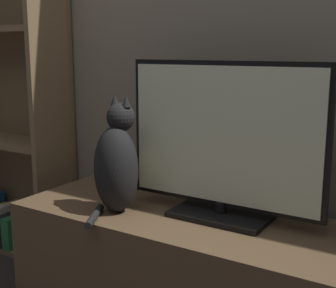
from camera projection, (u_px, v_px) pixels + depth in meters
The scene contains 5 objects.
wall_back at pixel (234, 0), 1.91m from camera, with size 4.80×0.05×2.60m.
tv_stand at pixel (193, 272), 1.87m from camera, with size 1.49×0.54×0.46m.
tv at pixel (223, 144), 1.76m from camera, with size 0.80×0.23×0.60m.
cat at pixel (117, 164), 1.85m from camera, with size 0.20×0.31×0.47m.
bookshelf at pixel (9, 106), 2.57m from camera, with size 0.76×0.28×1.81m.
Camera 1 is at (0.84, -0.60, 1.10)m, focal length 50.00 mm.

